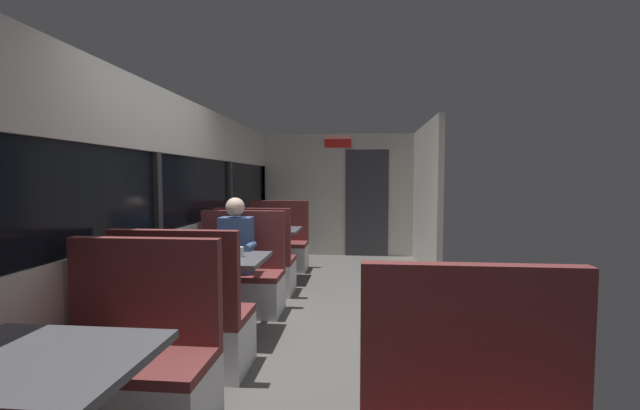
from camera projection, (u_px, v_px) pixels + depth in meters
ground_plane at (313, 342)px, 3.69m from camera, size 3.30×9.20×0.02m
carriage_window_panel_left at (156, 217)px, 3.76m from camera, size 0.09×8.48×2.30m
carriage_end_bulkhead at (341, 196)px, 7.77m from camera, size 2.90×0.11×2.30m
carriage_aisle_panel_right at (426, 198)px, 6.45m from camera, size 0.08×2.40×2.30m
dining_table_near_window at (34, 381)px, 1.66m from camera, size 0.90×0.70×0.74m
bench_near_window_facing_entry at (132, 374)px, 2.37m from camera, size 0.95×0.50×1.10m
dining_table_mid_window at (217, 268)px, 3.77m from camera, size 0.90×0.70×0.74m
bench_mid_window_facing_end at (185, 328)px, 3.09m from camera, size 0.95×0.50×1.10m
bench_mid_window_facing_entry at (239, 282)px, 4.48m from camera, size 0.95×0.50×1.10m
dining_table_far_window at (268, 236)px, 5.88m from camera, size 0.90×0.70×0.74m
bench_far_window_facing_end at (256, 268)px, 5.20m from camera, size 0.95×0.50×1.10m
bench_far_window_facing_entry at (278, 249)px, 6.59m from camera, size 0.95×0.50×1.10m
seated_passenger at (237, 265)px, 4.40m from camera, size 0.47×0.55×1.26m
coffee_cup_primary at (240, 252)px, 3.77m from camera, size 0.07×0.07×0.09m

